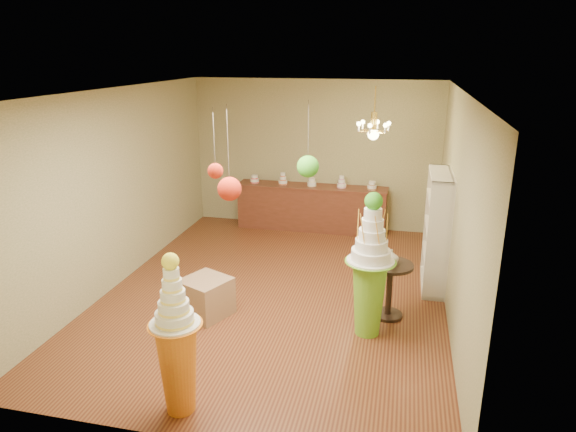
% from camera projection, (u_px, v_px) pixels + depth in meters
% --- Properties ---
extents(floor, '(6.50, 6.50, 0.00)m').
position_uv_depth(floor, '(276.00, 291.00, 7.86)').
color(floor, '#5E2F19').
rests_on(floor, ground).
extents(ceiling, '(6.50, 6.50, 0.00)m').
position_uv_depth(ceiling, '(275.00, 91.00, 6.94)').
color(ceiling, silver).
rests_on(ceiling, ground).
extents(wall_back, '(5.00, 0.04, 3.00)m').
position_uv_depth(wall_back, '(315.00, 155.00, 10.42)').
color(wall_back, '#969167').
rests_on(wall_back, ground).
extents(wall_front, '(5.00, 0.04, 3.00)m').
position_uv_depth(wall_front, '(182.00, 298.00, 4.39)').
color(wall_front, '#969167').
rests_on(wall_front, ground).
extents(wall_left, '(0.04, 6.50, 3.00)m').
position_uv_depth(wall_left, '(119.00, 187.00, 7.93)').
color(wall_left, '#969167').
rests_on(wall_left, ground).
extents(wall_right, '(0.04, 6.50, 3.00)m').
position_uv_depth(wall_right, '(456.00, 208.00, 6.87)').
color(wall_right, '#969167').
rests_on(wall_right, ground).
extents(pedestal_green, '(0.60, 0.60, 1.90)m').
position_uv_depth(pedestal_green, '(370.00, 278.00, 6.47)').
color(pedestal_green, '#69B026').
rests_on(pedestal_green, floor).
extents(pedestal_orange, '(0.58, 0.58, 1.73)m').
position_uv_depth(pedestal_orange, '(177.00, 353.00, 5.08)').
color(pedestal_orange, orange).
rests_on(pedestal_orange, floor).
extents(burlap_riser, '(0.78, 0.78, 0.53)m').
position_uv_depth(burlap_riser, '(206.00, 297.00, 7.10)').
color(burlap_riser, '#906E4E').
rests_on(burlap_riser, floor).
extents(sideboard, '(3.04, 0.54, 1.16)m').
position_uv_depth(sideboard, '(311.00, 207.00, 10.47)').
color(sideboard, '#5B2C1C').
rests_on(sideboard, floor).
extents(shelving_unit, '(0.33, 1.20, 1.80)m').
position_uv_depth(shelving_unit, '(437.00, 230.00, 7.83)').
color(shelving_unit, beige).
rests_on(shelving_unit, floor).
extents(round_table, '(0.68, 0.68, 0.79)m').
position_uv_depth(round_table, '(390.00, 283.00, 6.98)').
color(round_table, black).
rests_on(round_table, floor).
extents(vase, '(0.23, 0.23, 0.20)m').
position_uv_depth(vase, '(391.00, 257.00, 6.86)').
color(vase, beige).
rests_on(vase, round_table).
extents(pom_red_left, '(0.26, 0.26, 1.02)m').
position_uv_depth(pom_red_left, '(229.00, 189.00, 5.48)').
color(pom_red_left, '#423B2F').
rests_on(pom_red_left, ceiling).
extents(pom_green_mid, '(0.26, 0.26, 0.89)m').
position_uv_depth(pom_green_mid, '(308.00, 166.00, 5.92)').
color(pom_green_mid, '#423B2F').
rests_on(pom_green_mid, ceiling).
extents(pom_red_right, '(0.16, 0.16, 0.71)m').
position_uv_depth(pom_red_right, '(215.00, 171.00, 5.12)').
color(pom_red_right, '#423B2F').
rests_on(pom_red_right, ceiling).
extents(chandelier, '(0.73, 0.73, 0.85)m').
position_uv_depth(chandelier, '(373.00, 131.00, 8.13)').
color(chandelier, '#E2B94F').
rests_on(chandelier, ceiling).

